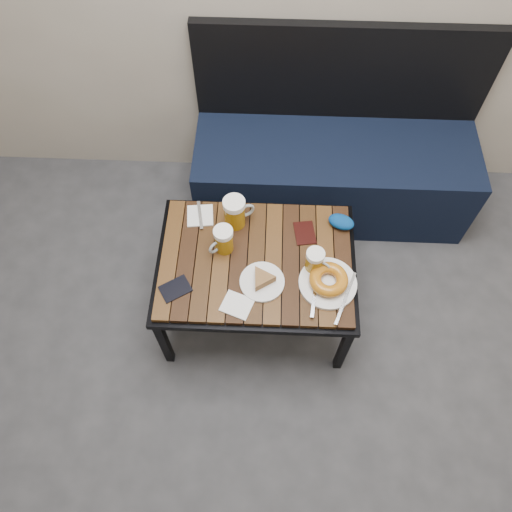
{
  "coord_description": "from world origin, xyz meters",
  "views": [
    {
      "loc": [
        -0.19,
        0.03,
        2.27
      ],
      "look_at": [
        -0.23,
        1.07,
        0.5
      ],
      "focal_mm": 35.0,
      "sensor_mm": 36.0,
      "label": 1
    }
  ],
  "objects_px": {
    "beer_mug_centre": "(235,212)",
    "passport_navy": "(175,289)",
    "beer_mug_left": "(223,240)",
    "passport_burgundy": "(305,233)",
    "bench": "(333,167)",
    "cafe_table": "(256,265)",
    "beer_mug_right": "(315,261)",
    "plate_bagel": "(328,281)",
    "plate_pie": "(262,280)",
    "knit_pouch": "(341,222)"
  },
  "relations": [
    {
      "from": "beer_mug_right",
      "to": "beer_mug_left",
      "type": "bearing_deg",
      "value": -167.52
    },
    {
      "from": "cafe_table",
      "to": "plate_pie",
      "type": "relative_size",
      "value": 4.59
    },
    {
      "from": "passport_navy",
      "to": "passport_burgundy",
      "type": "bearing_deg",
      "value": 86.71
    },
    {
      "from": "plate_pie",
      "to": "passport_burgundy",
      "type": "distance_m",
      "value": 0.3
    },
    {
      "from": "beer_mug_right",
      "to": "knit_pouch",
      "type": "distance_m",
      "value": 0.26
    },
    {
      "from": "beer_mug_centre",
      "to": "plate_pie",
      "type": "xyz_separation_m",
      "value": [
        0.13,
        -0.29,
        -0.06
      ]
    },
    {
      "from": "beer_mug_centre",
      "to": "cafe_table",
      "type": "bearing_deg",
      "value": -87.12
    },
    {
      "from": "cafe_table",
      "to": "plate_pie",
      "type": "distance_m",
      "value": 0.13
    },
    {
      "from": "plate_pie",
      "to": "knit_pouch",
      "type": "height_order",
      "value": "plate_pie"
    },
    {
      "from": "beer_mug_centre",
      "to": "beer_mug_right",
      "type": "xyz_separation_m",
      "value": [
        0.33,
        -0.22,
        -0.02
      ]
    },
    {
      "from": "plate_bagel",
      "to": "passport_burgundy",
      "type": "distance_m",
      "value": 0.26
    },
    {
      "from": "beer_mug_right",
      "to": "passport_burgundy",
      "type": "height_order",
      "value": "beer_mug_right"
    },
    {
      "from": "cafe_table",
      "to": "passport_navy",
      "type": "bearing_deg",
      "value": -154.5
    },
    {
      "from": "bench",
      "to": "cafe_table",
      "type": "xyz_separation_m",
      "value": [
        -0.37,
        -0.69,
        0.16
      ]
    },
    {
      "from": "cafe_table",
      "to": "beer_mug_centre",
      "type": "relative_size",
      "value": 5.52
    },
    {
      "from": "beer_mug_right",
      "to": "plate_pie",
      "type": "distance_m",
      "value": 0.23
    },
    {
      "from": "beer_mug_left",
      "to": "bench",
      "type": "bearing_deg",
      "value": -171.21
    },
    {
      "from": "passport_navy",
      "to": "passport_burgundy",
      "type": "relative_size",
      "value": 1.0
    },
    {
      "from": "cafe_table",
      "to": "knit_pouch",
      "type": "xyz_separation_m",
      "value": [
        0.36,
        0.19,
        0.07
      ]
    },
    {
      "from": "beer_mug_left",
      "to": "passport_burgundy",
      "type": "relative_size",
      "value": 1.1
    },
    {
      "from": "beer_mug_right",
      "to": "plate_pie",
      "type": "height_order",
      "value": "beer_mug_right"
    },
    {
      "from": "beer_mug_left",
      "to": "knit_pouch",
      "type": "xyz_separation_m",
      "value": [
        0.5,
        0.14,
        -0.04
      ]
    },
    {
      "from": "cafe_table",
      "to": "bench",
      "type": "bearing_deg",
      "value": 61.74
    },
    {
      "from": "passport_burgundy",
      "to": "beer_mug_left",
      "type": "bearing_deg",
      "value": -174.11
    },
    {
      "from": "bench",
      "to": "passport_burgundy",
      "type": "bearing_deg",
      "value": -106.8
    },
    {
      "from": "plate_pie",
      "to": "beer_mug_left",
      "type": "bearing_deg",
      "value": 136.56
    },
    {
      "from": "plate_pie",
      "to": "bench",
      "type": "bearing_deg",
      "value": 66.82
    },
    {
      "from": "bench",
      "to": "knit_pouch",
      "type": "height_order",
      "value": "bench"
    },
    {
      "from": "plate_pie",
      "to": "plate_bagel",
      "type": "distance_m",
      "value": 0.27
    },
    {
      "from": "bench",
      "to": "beer_mug_left",
      "type": "xyz_separation_m",
      "value": [
        -0.51,
        -0.64,
        0.26
      ]
    },
    {
      "from": "beer_mug_left",
      "to": "beer_mug_centre",
      "type": "xyz_separation_m",
      "value": [
        0.04,
        0.13,
        0.01
      ]
    },
    {
      "from": "passport_burgundy",
      "to": "knit_pouch",
      "type": "distance_m",
      "value": 0.16
    },
    {
      "from": "beer_mug_centre",
      "to": "passport_navy",
      "type": "bearing_deg",
      "value": -148.33
    },
    {
      "from": "passport_burgundy",
      "to": "beer_mug_right",
      "type": "bearing_deg",
      "value": -87.42
    },
    {
      "from": "cafe_table",
      "to": "beer_mug_centre",
      "type": "xyz_separation_m",
      "value": [
        -0.1,
        0.18,
        0.12
      ]
    },
    {
      "from": "plate_bagel",
      "to": "passport_navy",
      "type": "height_order",
      "value": "plate_bagel"
    },
    {
      "from": "cafe_table",
      "to": "plate_bagel",
      "type": "bearing_deg",
      "value": -19.59
    },
    {
      "from": "bench",
      "to": "beer_mug_left",
      "type": "relative_size",
      "value": 10.76
    },
    {
      "from": "bench",
      "to": "beer_mug_left",
      "type": "distance_m",
      "value": 0.86
    },
    {
      "from": "plate_pie",
      "to": "plate_bagel",
      "type": "height_order",
      "value": "plate_bagel"
    },
    {
      "from": "beer_mug_centre",
      "to": "passport_navy",
      "type": "height_order",
      "value": "beer_mug_centre"
    },
    {
      "from": "beer_mug_right",
      "to": "passport_navy",
      "type": "xyz_separation_m",
      "value": [
        -0.56,
        -0.12,
        -0.06
      ]
    },
    {
      "from": "beer_mug_right",
      "to": "plate_bagel",
      "type": "xyz_separation_m",
      "value": [
        0.06,
        -0.07,
        -0.03
      ]
    },
    {
      "from": "beer_mug_right",
      "to": "plate_pie",
      "type": "relative_size",
      "value": 0.66
    },
    {
      "from": "beer_mug_centre",
      "to": "passport_burgundy",
      "type": "bearing_deg",
      "value": -33.14
    },
    {
      "from": "beer_mug_centre",
      "to": "passport_navy",
      "type": "xyz_separation_m",
      "value": [
        -0.22,
        -0.34,
        -0.07
      ]
    },
    {
      "from": "plate_bagel",
      "to": "passport_burgundy",
      "type": "bearing_deg",
      "value": 110.32
    },
    {
      "from": "beer_mug_centre",
      "to": "beer_mug_right",
      "type": "bearing_deg",
      "value": -57.66
    },
    {
      "from": "beer_mug_centre",
      "to": "passport_burgundy",
      "type": "distance_m",
      "value": 0.31
    },
    {
      "from": "beer_mug_right",
      "to": "knit_pouch",
      "type": "relative_size",
      "value": 1.06
    }
  ]
}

